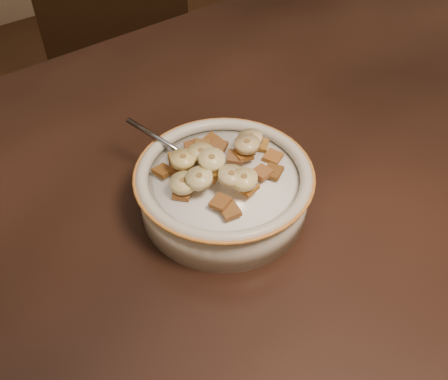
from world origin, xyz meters
TOP-DOWN VIEW (x-y plane):
  - table at (0.00, 0.00)m, footprint 1.42×0.93m
  - chair at (0.14, 0.66)m, footprint 0.52×0.52m
  - cereal_bowl at (-0.13, -0.03)m, footprint 0.21×0.21m
  - milk at (-0.13, -0.03)m, footprint 0.17×0.17m
  - spoon at (-0.14, 0.00)m, footprint 0.05×0.06m
  - cereal_square_0 at (-0.19, 0.02)m, footprint 0.02×0.02m
  - cereal_square_1 at (-0.16, -0.07)m, footprint 0.03×0.03m
  - cereal_square_2 at (-0.06, -0.01)m, footprint 0.03×0.03m
  - cereal_square_3 at (-0.15, -0.03)m, footprint 0.03×0.03m
  - cereal_square_4 at (-0.16, -0.00)m, footprint 0.02×0.02m
  - cereal_square_5 at (-0.13, -0.01)m, footprint 0.02×0.02m
  - cereal_square_6 at (-0.16, -0.02)m, footprint 0.03×0.03m
  - cereal_square_7 at (-0.11, 0.03)m, footprint 0.02×0.02m
  - cereal_square_8 at (-0.12, 0.03)m, footprint 0.03×0.03m
  - cereal_square_9 at (-0.10, -0.02)m, footprint 0.02×0.02m
  - cereal_square_10 at (-0.09, -0.02)m, footprint 0.03×0.03m
  - cereal_square_11 at (-0.16, -0.08)m, footprint 0.02×0.02m
  - cereal_square_12 at (-0.18, -0.02)m, footprint 0.03×0.03m
  - cereal_square_13 at (-0.19, -0.03)m, footprint 0.03×0.03m
  - cereal_square_14 at (-0.13, -0.07)m, footprint 0.02×0.02m
  - cereal_square_15 at (-0.13, 0.03)m, footprint 0.03×0.03m
  - cereal_square_16 at (-0.08, -0.06)m, footprint 0.03×0.03m
  - cereal_square_17 at (-0.11, 0.01)m, footprint 0.03×0.03m
  - cereal_square_18 at (-0.14, -0.02)m, footprint 0.03×0.03m
  - cereal_square_19 at (-0.16, 0.03)m, footprint 0.03×0.03m
  - cereal_square_20 at (-0.17, 0.01)m, footprint 0.03×0.03m
  - cereal_square_21 at (-0.06, -0.04)m, footprint 0.03×0.03m
  - cereal_square_22 at (-0.10, -0.06)m, footprint 0.02×0.02m
  - cereal_square_23 at (-0.08, -0.02)m, footprint 0.03×0.03m
  - cereal_square_24 at (-0.11, -0.02)m, footprint 0.03×0.03m
  - cereal_square_25 at (-0.15, -0.03)m, footprint 0.03×0.03m
  - banana_slice_0 at (-0.14, -0.06)m, footprint 0.03×0.03m
  - banana_slice_1 at (-0.13, -0.07)m, footprint 0.03×0.03m
  - banana_slice_2 at (-0.09, -0.02)m, footprint 0.04×0.04m
  - banana_slice_3 at (-0.18, -0.02)m, footprint 0.03×0.03m
  - banana_slice_4 at (-0.15, -0.03)m, footprint 0.04×0.04m
  - banana_slice_5 at (-0.08, -0.01)m, footprint 0.04×0.04m
  - banana_slice_6 at (-0.14, -0.00)m, footprint 0.03×0.03m
  - banana_slice_7 at (-0.17, -0.04)m, footprint 0.03×0.03m
  - banana_slice_8 at (-0.17, 0.00)m, footprint 0.04×0.04m

SIDE VIEW (x-z plane):
  - chair at x=0.14m, z-range 0.00..0.90m
  - table at x=0.00m, z-range 0.71..0.75m
  - cereal_bowl at x=-0.13m, z-range 0.75..0.80m
  - milk at x=-0.13m, z-range 0.80..0.80m
  - spoon at x=-0.14m, z-range 0.80..0.81m
  - cereal_square_21 at x=-0.06m, z-range 0.80..0.81m
  - cereal_square_7 at x=-0.11m, z-range 0.80..0.81m
  - cereal_square_13 at x=-0.19m, z-range 0.80..0.81m
  - cereal_square_20 at x=-0.17m, z-range 0.80..0.81m
  - cereal_square_15 at x=-0.13m, z-range 0.80..0.81m
  - cereal_square_19 at x=-0.16m, z-range 0.80..0.81m
  - cereal_square_0 at x=-0.19m, z-range 0.80..0.81m
  - cereal_square_2 at x=-0.06m, z-range 0.80..0.82m
  - cereal_square_11 at x=-0.16m, z-range 0.80..0.81m
  - cereal_square_16 at x=-0.08m, z-range 0.80..0.81m
  - cereal_square_17 at x=-0.11m, z-range 0.80..0.81m
  - cereal_square_22 at x=-0.10m, z-range 0.81..0.81m
  - cereal_square_8 at x=-0.12m, z-range 0.81..0.82m
  - cereal_square_4 at x=-0.16m, z-range 0.81..0.82m
  - cereal_square_12 at x=-0.18m, z-range 0.81..0.82m
  - cereal_square_10 at x=-0.09m, z-range 0.81..0.82m
  - cereal_square_1 at x=-0.16m, z-range 0.81..0.82m
  - cereal_square_23 at x=-0.08m, z-range 0.81..0.82m
  - cereal_square_14 at x=-0.13m, z-range 0.81..0.82m
  - cereal_square_24 at x=-0.11m, z-range 0.81..0.82m
  - cereal_square_6 at x=-0.16m, z-range 0.81..0.82m
  - cereal_square_9 at x=-0.10m, z-range 0.81..0.82m
  - cereal_square_3 at x=-0.15m, z-range 0.81..0.82m
  - banana_slice_3 at x=-0.18m, z-range 0.81..0.83m
  - cereal_square_5 at x=-0.13m, z-range 0.81..0.82m
  - cereal_square_25 at x=-0.15m, z-range 0.82..0.83m
  - cereal_square_18 at x=-0.14m, z-range 0.82..0.83m
  - banana_slice_5 at x=-0.08m, z-range 0.82..0.83m
  - banana_slice_6 at x=-0.14m, z-range 0.82..0.83m
  - banana_slice_7 at x=-0.17m, z-range 0.82..0.83m
  - banana_slice_8 at x=-0.17m, z-range 0.82..0.83m
  - banana_slice_1 at x=-0.13m, z-range 0.82..0.83m
  - banana_slice_0 at x=-0.14m, z-range 0.82..0.83m
  - banana_slice_2 at x=-0.09m, z-range 0.82..0.84m
  - banana_slice_4 at x=-0.15m, z-range 0.83..0.84m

